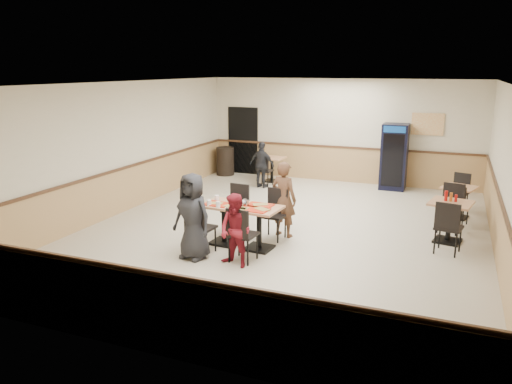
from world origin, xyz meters
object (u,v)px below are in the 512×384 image
at_px(lone_diner, 262,165).
at_px(side_table_far, 459,197).
at_px(diner_man_opposite, 284,199).
at_px(trash_bin, 225,161).
at_px(back_table, 272,165).
at_px(main_table, 241,219).
at_px(diner_woman_left, 193,216).
at_px(diner_woman_right, 236,231).
at_px(pepsi_cooler, 394,157).
at_px(side_table_near, 450,215).

height_order(lone_diner, side_table_far, lone_diner).
distance_m(diner_man_opposite, trash_bin, 6.09).
bearing_deg(back_table, lone_diner, -90.00).
bearing_deg(back_table, diner_man_opposite, -67.25).
relative_size(side_table_far, trash_bin, 0.96).
bearing_deg(side_table_far, trash_bin, 161.77).
xyz_separation_m(main_table, diner_woman_left, (-0.55, -0.87, 0.24)).
xyz_separation_m(diner_woman_left, trash_bin, (-2.51, 6.64, -0.33)).
xyz_separation_m(diner_woman_left, diner_woman_right, (0.85, -0.06, -0.14)).
xyz_separation_m(pepsi_cooler, trash_bin, (-5.14, -0.04, -0.47)).
relative_size(side_table_near, pepsi_cooler, 0.48).
bearing_deg(pepsi_cooler, diner_woman_left, -111.67).
xyz_separation_m(lone_diner, side_table_far, (5.15, -1.08, -0.17)).
bearing_deg(back_table, diner_woman_right, -75.29).
distance_m(diner_woman_right, pepsi_cooler, 6.99).
bearing_deg(diner_man_opposite, pepsi_cooler, -93.11).
distance_m(side_table_far, trash_bin, 7.21).
relative_size(diner_man_opposite, side_table_far, 1.81).
height_order(lone_diner, pepsi_cooler, pepsi_cooler).
bearing_deg(diner_man_opposite, back_table, -53.11).
bearing_deg(diner_woman_right, trash_bin, 133.11).
bearing_deg(lone_diner, diner_woman_right, 115.42).
xyz_separation_m(side_table_near, side_table_far, (0.15, 1.81, -0.06)).
height_order(main_table, lone_diner, lone_diner).
relative_size(pepsi_cooler, trash_bin, 2.07).
bearing_deg(diner_woman_right, back_table, 121.20).
bearing_deg(diner_man_opposite, trash_bin, -39.56).
distance_m(diner_man_opposite, side_table_far, 4.20).
height_order(diner_woman_right, trash_bin, diner_woman_right).
xyz_separation_m(diner_woman_left, side_table_near, (4.18, 2.58, -0.24)).
relative_size(diner_woman_left, back_table, 2.12).
distance_m(side_table_far, pepsi_cooler, 2.89).
distance_m(diner_woman_left, diner_man_opposite, 2.05).
bearing_deg(main_table, diner_woman_right, -67.62).
bearing_deg(side_table_far, main_table, -137.12).
relative_size(diner_woman_right, side_table_near, 1.44).
distance_m(side_table_near, back_table, 6.23).
bearing_deg(diner_woman_right, lone_diner, 123.27).
height_order(main_table, side_table_far, main_table).
distance_m(diner_woman_left, lone_diner, 5.53).
relative_size(diner_woman_right, side_table_far, 1.51).
bearing_deg(pepsi_cooler, side_table_near, -69.48).
bearing_deg(side_table_far, back_table, 159.72).
xyz_separation_m(diner_man_opposite, side_table_near, (3.09, 0.84, -0.23)).
height_order(diner_man_opposite, trash_bin, diner_man_opposite).
relative_size(diner_woman_left, lone_diner, 1.19).
height_order(diner_woman_right, pepsi_cooler, pepsi_cooler).
height_order(pepsi_cooler, trash_bin, pepsi_cooler).
bearing_deg(lone_diner, diner_man_opposite, 125.75).
bearing_deg(side_table_far, diner_woman_left, -134.65).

